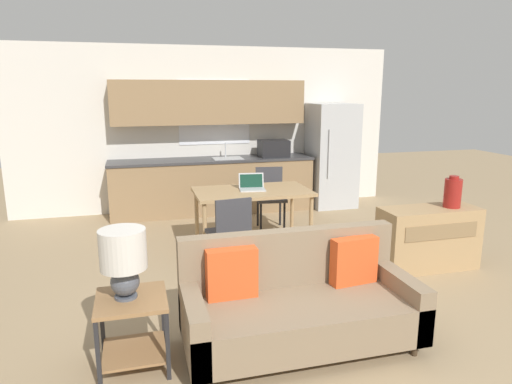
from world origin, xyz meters
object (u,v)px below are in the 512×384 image
Objects in this scene: dining_chair_far_right at (270,194)px; dining_chair_near_left at (230,231)px; dining_table at (252,195)px; vase at (453,193)px; side_table at (133,320)px; credenza at (428,238)px; refrigerator at (332,155)px; laptop at (252,186)px; couch at (297,303)px; table_lamp at (123,257)px.

dining_chair_far_right is 1.83m from dining_chair_near_left.
dining_table is 4.05× the size of vase.
credenza reaches higher than side_table.
refrigerator reaches higher than credenza.
vase reaches higher than credenza.
vase is at bearing -31.02° from dining_table.
laptop is at bearing 145.05° from credenza.
refrigerator is at bearing 92.41° from vase.
couch is at bearing -0.28° from side_table.
dining_table reaches higher than side_table.
refrigerator is 1.99× the size of dining_chair_far_right.
dining_chair_near_left is at bearing -112.67° from dining_chair_far_right.
dining_chair_near_left reaches higher than couch.
table_lamp is at bearing -115.41° from dining_chair_far_right.
dining_table is at bearing 146.04° from credenza.
table_lamp is at bearing -130.07° from refrigerator.
dining_table is at bearing 148.98° from vase.
couch is at bearing -94.93° from dining_chair_far_right.
laptop is (-0.47, -0.74, 0.30)m from dining_chair_far_right.
table_lamp reaches higher than credenza.
dining_chair_far_right is at bearing 123.22° from credenza.
vase reaches higher than couch.
side_table is at bearing -23.28° from table_lamp.
dining_chair_near_left is at bearing 170.15° from credenza.
side_table is 1.55× the size of laptop.
dining_table is 1.64× the size of dining_chair_far_right.
laptop is (-1.75, 1.23, 0.46)m from credenza.
vase is 0.40× the size of dining_chair_far_right.
vase is at bearing -24.57° from laptop.
refrigerator is at bearing 43.41° from dining_table.
laptop is (1.50, 2.33, 0.44)m from side_table.
vase is (3.55, 1.07, 0.02)m from table_lamp.
couch reaches higher than credenza.
refrigerator is 5.06× the size of laptop.
credenza is 2.19m from laptop.
refrigerator is 4.63m from couch.
credenza is (3.29, 1.09, -0.50)m from table_lamp.
vase is 2.54m from dining_chair_far_right.
refrigerator reaches higher than dining_chair_far_right.
credenza is 2.35m from dining_chair_far_right.
dining_table is at bearing -91.92° from laptop.
refrigerator reaches higher than vase.
table_lamp is at bearing -163.22° from vase.
side_table is at bearing -114.83° from dining_chair_far_right.
table_lamp is at bearing 156.72° from side_table.
couch is 1.63× the size of credenza.
dining_table is 0.80× the size of couch.
refrigerator is 5.31m from table_lamp.
side_table is 3.44m from credenza.
credenza is (1.99, 1.11, 0.01)m from couch.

